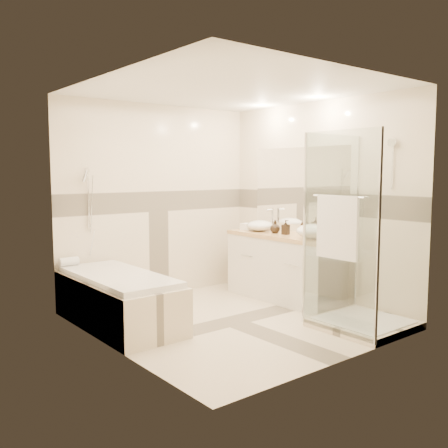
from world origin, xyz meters
TOP-DOWN VIEW (x-y plane):
  - room at (0.06, 0.01)m, footprint 2.82×3.02m
  - bathtub at (-1.02, 0.65)m, footprint 0.75×1.70m
  - vanity at (1.12, 0.30)m, footprint 0.58×1.62m
  - shower_enclosure at (0.83, -0.97)m, footprint 0.96×0.93m
  - vessel_sink_near at (1.10, 0.74)m, footprint 0.36×0.36m
  - vessel_sink_far at (1.10, -0.21)m, footprint 0.43×0.43m
  - faucet_near at (1.32, 0.74)m, footprint 0.12×0.03m
  - faucet_far at (1.32, -0.21)m, footprint 0.12×0.03m
  - amenity_bottle_a at (1.10, 0.26)m, footprint 0.10×0.10m
  - amenity_bottle_b at (1.10, 0.45)m, footprint 0.17×0.17m
  - folded_towels at (1.10, 0.92)m, footprint 0.21×0.29m
  - rolled_towel at (-1.26, 1.41)m, footprint 0.22×0.10m

SIDE VIEW (x-z plane):
  - bathtub at x=-1.02m, z-range 0.03..0.59m
  - vanity at x=1.12m, z-range 0.00..0.85m
  - shower_enclosure at x=0.83m, z-range -0.51..1.53m
  - rolled_towel at x=-1.26m, z-range 0.56..0.66m
  - folded_towels at x=1.10m, z-range 0.85..0.93m
  - vessel_sink_near at x=1.10m, z-range 0.85..0.99m
  - amenity_bottle_b at x=1.10m, z-range 0.85..1.01m
  - vessel_sink_far at x=1.10m, z-range 0.85..1.02m
  - amenity_bottle_a at x=1.10m, z-range 0.85..1.03m
  - faucet_far at x=1.32m, z-range 0.87..1.16m
  - faucet_near at x=1.32m, z-range 0.87..1.17m
  - room at x=0.06m, z-range 0.00..2.52m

